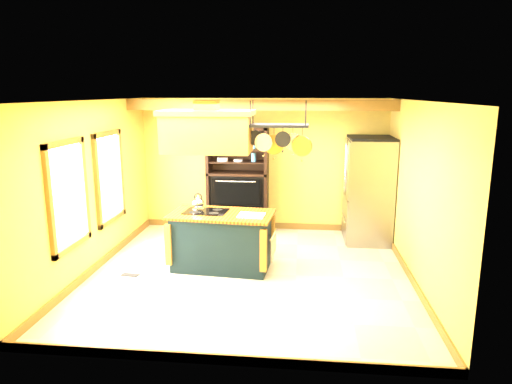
% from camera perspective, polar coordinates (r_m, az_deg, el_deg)
% --- Properties ---
extents(floor, '(5.00, 5.00, 0.00)m').
position_cam_1_polar(floor, '(7.36, -0.83, -10.15)').
color(floor, beige).
rests_on(floor, ground).
extents(ceiling, '(5.00, 5.00, 0.00)m').
position_cam_1_polar(ceiling, '(6.80, -0.90, 11.36)').
color(ceiling, white).
rests_on(ceiling, wall_back).
extents(wall_back, '(5.00, 0.02, 2.70)m').
position_cam_1_polar(wall_back, '(9.40, 0.92, 3.40)').
color(wall_back, gold).
rests_on(wall_back, floor).
extents(wall_front, '(5.00, 0.02, 2.70)m').
position_cam_1_polar(wall_front, '(4.57, -4.54, -6.48)').
color(wall_front, gold).
rests_on(wall_front, floor).
extents(wall_left, '(0.02, 5.00, 2.70)m').
position_cam_1_polar(wall_left, '(7.66, -19.79, 0.57)').
color(wall_left, gold).
rests_on(wall_left, floor).
extents(wall_right, '(0.02, 5.00, 2.70)m').
position_cam_1_polar(wall_right, '(7.12, 19.56, -0.28)').
color(wall_right, gold).
rests_on(wall_right, floor).
extents(ceiling_beam, '(5.00, 0.15, 0.20)m').
position_cam_1_polar(ceiling_beam, '(8.49, 0.47, 10.83)').
color(ceiling_beam, brown).
rests_on(ceiling_beam, ceiling).
extents(window_near, '(0.06, 1.06, 1.56)m').
position_cam_1_polar(window_near, '(6.93, -22.37, -0.40)').
color(window_near, brown).
rests_on(window_near, wall_left).
extents(window_far, '(0.06, 1.06, 1.56)m').
position_cam_1_polar(window_far, '(8.17, -17.80, 1.77)').
color(window_far, brown).
rests_on(window_far, wall_left).
extents(kitchen_island, '(1.71, 1.05, 1.11)m').
position_cam_1_polar(kitchen_island, '(7.47, -4.29, -5.99)').
color(kitchen_island, '#13242C').
rests_on(kitchen_island, floor).
extents(range_hood, '(1.43, 0.81, 0.80)m').
position_cam_1_polar(range_hood, '(7.15, -6.09, 7.71)').
color(range_hood, '#BB7A2E').
rests_on(range_hood, ceiling).
extents(pot_rack, '(1.00, 0.46, 0.83)m').
position_cam_1_polar(pot_rack, '(7.01, 2.92, 7.29)').
color(pot_rack, black).
rests_on(pot_rack, ceiling).
extents(refrigerator, '(0.85, 1.00, 1.97)m').
position_cam_1_polar(refrigerator, '(8.94, 13.82, 0.00)').
color(refrigerator, gray).
rests_on(refrigerator, floor).
extents(hutch, '(1.22, 0.56, 2.16)m').
position_cam_1_polar(hutch, '(9.32, -2.24, 0.15)').
color(hutch, black).
rests_on(hutch, floor).
extents(floor_register, '(0.29, 0.15, 0.01)m').
position_cam_1_polar(floor_register, '(7.56, -15.45, -9.96)').
color(floor_register, black).
rests_on(floor_register, floor).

